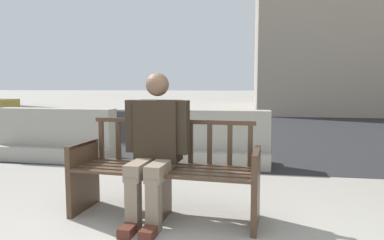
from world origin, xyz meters
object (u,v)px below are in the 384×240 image
object	(u,v)px
jersey_barrier_left	(56,139)
street_bench	(165,174)
jersey_barrier_centre	(203,142)
seated_person	(155,143)

from	to	relation	value
jersey_barrier_left	street_bench	bearing A→B (deg)	-41.65
jersey_barrier_centre	jersey_barrier_left	size ratio (longest dim) A/B	0.99
seated_person	jersey_barrier_centre	world-z (taller)	seated_person
street_bench	jersey_barrier_left	world-z (taller)	street_bench
street_bench	jersey_barrier_centre	xyz separation A→B (m)	(0.06, 2.15, -0.06)
street_bench	seated_person	world-z (taller)	seated_person
jersey_barrier_left	seated_person	bearing A→B (deg)	-43.30
seated_person	jersey_barrier_centre	distance (m)	2.23
jersey_barrier_centre	jersey_barrier_left	distance (m)	2.42
seated_person	jersey_barrier_centre	size ratio (longest dim) A/B	0.66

